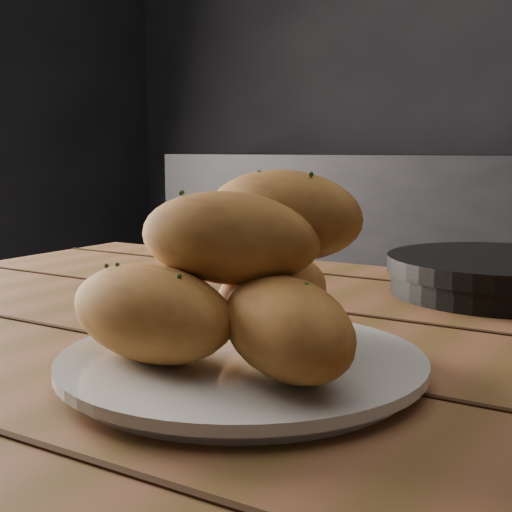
{
  "coord_description": "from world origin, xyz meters",
  "views": [
    {
      "loc": [
        0.45,
        -0.87,
        0.92
      ],
      "look_at": [
        0.17,
        -0.42,
        0.84
      ],
      "focal_mm": 50.0,
      "sensor_mm": 36.0,
      "label": 1
    }
  ],
  "objects_px": {
    "table": "(455,478)",
    "bread_rolls": "(226,284)",
    "plate": "(242,365)",
    "skillet": "(505,275)"
  },
  "relations": [
    {
      "from": "table",
      "to": "bread_rolls",
      "type": "height_order",
      "value": "bread_rolls"
    },
    {
      "from": "plate",
      "to": "bread_rolls",
      "type": "bearing_deg",
      "value": -152.44
    },
    {
      "from": "plate",
      "to": "skillet",
      "type": "relative_size",
      "value": 0.68
    },
    {
      "from": "bread_rolls",
      "to": "table",
      "type": "bearing_deg",
      "value": 45.6
    },
    {
      "from": "bread_rolls",
      "to": "skillet",
      "type": "distance_m",
      "value": 0.44
    },
    {
      "from": "skillet",
      "to": "bread_rolls",
      "type": "bearing_deg",
      "value": -103.77
    },
    {
      "from": "bread_rolls",
      "to": "plate",
      "type": "bearing_deg",
      "value": 27.56
    },
    {
      "from": "table",
      "to": "bread_rolls",
      "type": "relative_size",
      "value": 5.49
    },
    {
      "from": "skillet",
      "to": "table",
      "type": "bearing_deg",
      "value": -83.86
    },
    {
      "from": "table",
      "to": "bread_rolls",
      "type": "bearing_deg",
      "value": -134.4
    }
  ]
}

